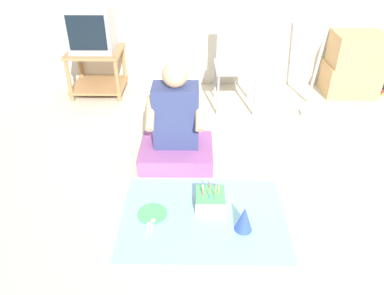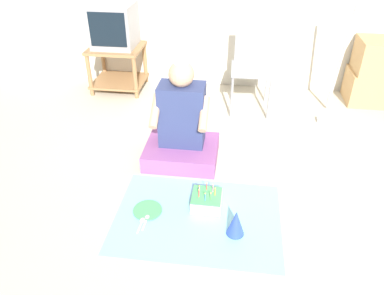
{
  "view_description": "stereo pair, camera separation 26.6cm",
  "coord_description": "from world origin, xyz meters",
  "views": [
    {
      "loc": [
        -0.45,
        -1.99,
        1.82
      ],
      "look_at": [
        -0.48,
        0.24,
        0.35
      ],
      "focal_mm": 35.0,
      "sensor_mm": 36.0,
      "label": 1
    },
    {
      "loc": [
        -0.19,
        -1.97,
        1.82
      ],
      "look_at": [
        -0.48,
        0.24,
        0.35
      ],
      "focal_mm": 35.0,
      "sensor_mm": 36.0,
      "label": 2
    }
  ],
  "objects": [
    {
      "name": "plastic_spoon_far",
      "position": [
        -0.77,
        -0.2,
        0.01
      ],
      "size": [
        0.04,
        0.15,
        0.01
      ],
      "color": "white",
      "rests_on": "party_cloth"
    },
    {
      "name": "cardboard_box_stack",
      "position": [
        1.25,
        1.92,
        0.33
      ],
      "size": [
        0.56,
        0.41,
        0.67
      ],
      "color": "tan",
      "rests_on": "ground_plane"
    },
    {
      "name": "birthday_cake",
      "position": [
        -0.35,
        0.03,
        0.05
      ],
      "size": [
        0.21,
        0.21,
        0.16
      ],
      "color": "#F4E0C6",
      "rests_on": "party_cloth"
    },
    {
      "name": "ground_plane",
      "position": [
        0.0,
        0.0,
        0.0
      ],
      "size": [
        16.0,
        16.0,
        0.0
      ],
      "primitive_type": "plane",
      "color": "#BCB29E"
    },
    {
      "name": "party_cloth",
      "position": [
        -0.4,
        -0.1,
        0.0
      ],
      "size": [
        1.13,
        0.82,
        0.01
      ],
      "color": "#7FC6E0",
      "rests_on": "ground_plane"
    },
    {
      "name": "party_hat_blue",
      "position": [
        -0.14,
        -0.21,
        0.1
      ],
      "size": [
        0.12,
        0.12,
        0.19
      ],
      "color": "blue",
      "rests_on": "party_cloth"
    },
    {
      "name": "paper_plate",
      "position": [
        -0.75,
        -0.08,
        0.01
      ],
      "size": [
        0.2,
        0.2,
        0.01
      ],
      "color": "#4CB266",
      "rests_on": "party_cloth"
    },
    {
      "name": "person_seated",
      "position": [
        -0.61,
        0.6,
        0.29
      ],
      "size": [
        0.59,
        0.49,
        0.91
      ],
      "color": "#8C4C8C",
      "rests_on": "ground_plane"
    },
    {
      "name": "folding_chair",
      "position": [
        -0.07,
        1.67,
        0.49
      ],
      "size": [
        0.42,
        0.45,
        0.85
      ],
      "color": "gray",
      "rests_on": "ground_plane"
    },
    {
      "name": "plastic_spoon_near",
      "position": [
        -0.74,
        -0.17,
        0.01
      ],
      "size": [
        0.04,
        0.15,
        0.01
      ],
      "color": "white",
      "rests_on": "party_cloth"
    },
    {
      "name": "dust_mop",
      "position": [
        0.75,
        1.48,
        0.37
      ],
      "size": [
        0.28,
        0.32,
        1.25
      ],
      "color": "#B2ADA3",
      "rests_on": "ground_plane"
    },
    {
      "name": "tv",
      "position": [
        -1.55,
        1.92,
        0.71
      ],
      "size": [
        0.44,
        0.43,
        0.44
      ],
      "color": "#99999E",
      "rests_on": "tv_stand"
    },
    {
      "name": "tv_stand",
      "position": [
        -1.55,
        1.9,
        0.29
      ],
      "size": [
        0.57,
        0.51,
        0.49
      ],
      "color": "#997047",
      "rests_on": "ground_plane"
    }
  ]
}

